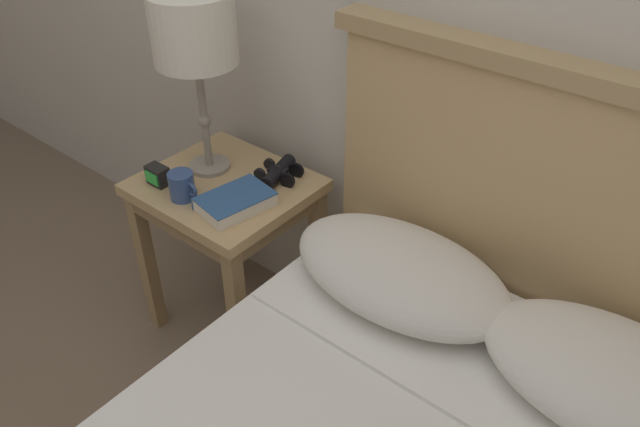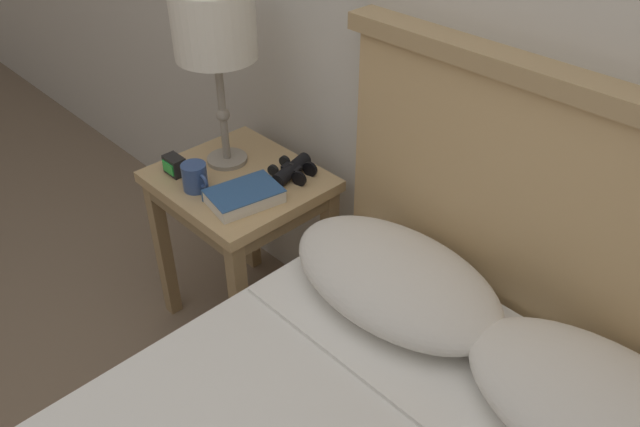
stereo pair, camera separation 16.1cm
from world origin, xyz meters
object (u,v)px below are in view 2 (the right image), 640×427
object	(u,v)px
nightstand	(241,201)
table_lamp	(214,29)
binoculars_pair	(292,170)
book_on_nightstand	(244,196)
coffee_mug	(195,177)
alarm_clock	(174,165)

from	to	relation	value
nightstand	table_lamp	size ratio (longest dim) A/B	1.09
table_lamp	binoculars_pair	size ratio (longest dim) A/B	3.33
table_lamp	binoculars_pair	world-z (taller)	table_lamp
book_on_nightstand	coffee_mug	world-z (taller)	coffee_mug
binoculars_pair	alarm_clock	size ratio (longest dim) A/B	2.36
book_on_nightstand	binoculars_pair	distance (m)	0.20
alarm_clock	book_on_nightstand	bearing A→B (deg)	12.52
nightstand	binoculars_pair	world-z (taller)	binoculars_pair
nightstand	coffee_mug	distance (m)	0.20
table_lamp	coffee_mug	bearing A→B (deg)	-67.76
table_lamp	alarm_clock	size ratio (longest dim) A/B	7.85
table_lamp	book_on_nightstand	size ratio (longest dim) A/B	2.39
book_on_nightstand	nightstand	bearing A→B (deg)	149.32
book_on_nightstand	binoculars_pair	xyz separation A→B (m)	(-0.01, 0.20, 0.00)
coffee_mug	alarm_clock	world-z (taller)	coffee_mug
table_lamp	book_on_nightstand	distance (m)	0.48
coffee_mug	nightstand	bearing A→B (deg)	77.09
nightstand	coffee_mug	world-z (taller)	coffee_mug
binoculars_pair	alarm_clock	distance (m)	0.37
binoculars_pair	coffee_mug	world-z (taller)	coffee_mug
book_on_nightstand	alarm_clock	xyz separation A→B (m)	(-0.27, -0.06, 0.01)
book_on_nightstand	coffee_mug	distance (m)	0.17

